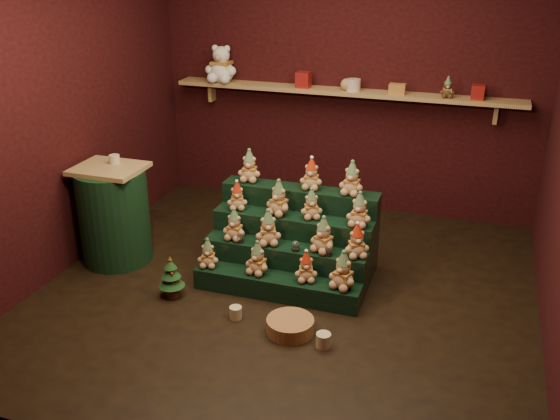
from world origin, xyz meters
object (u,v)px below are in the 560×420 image
(mug_left, at_px, (236,313))
(snow_globe_a, at_px, (240,238))
(brown_bear, at_px, (448,87))
(white_bear, at_px, (221,59))
(wicker_basket, at_px, (290,326))
(side_table, at_px, (114,215))
(riser_tier_front, at_px, (276,286))
(snow_globe_c, at_px, (329,251))
(mug_right, at_px, (323,340))
(snow_globe_b, at_px, (296,246))
(mini_christmas_tree, at_px, (171,277))

(mug_left, bearing_deg, snow_globe_a, 107.66)
(brown_bear, bearing_deg, snow_globe_a, -140.12)
(white_bear, height_order, brown_bear, white_bear)
(wicker_basket, bearing_deg, side_table, 161.20)
(riser_tier_front, relative_size, snow_globe_c, 15.89)
(mug_left, distance_m, brown_bear, 3.01)
(snow_globe_a, bearing_deg, white_bear, 116.72)
(riser_tier_front, xyz_separation_m, mug_right, (0.55, -0.56, -0.04))
(riser_tier_front, relative_size, snow_globe_a, 16.36)
(mug_right, relative_size, wicker_basket, 0.30)
(snow_globe_b, bearing_deg, riser_tier_front, -125.14)
(snow_globe_c, relative_size, mug_right, 0.81)
(riser_tier_front, bearing_deg, mug_right, -45.79)
(snow_globe_b, height_order, brown_bear, brown_bear)
(snow_globe_b, distance_m, white_bear, 2.53)
(snow_globe_c, relative_size, mug_left, 0.91)
(mini_christmas_tree, height_order, white_bear, white_bear)
(riser_tier_front, height_order, snow_globe_b, snow_globe_b)
(riser_tier_front, bearing_deg, wicker_basket, -60.23)
(mug_left, relative_size, mug_right, 0.89)
(mug_left, xyz_separation_m, white_bear, (-1.08, 2.35, 1.52))
(snow_globe_c, xyz_separation_m, mini_christmas_tree, (-1.21, -0.43, -0.23))
(white_bear, relative_size, brown_bear, 2.49)
(mini_christmas_tree, relative_size, wicker_basket, 1.02)
(side_table, height_order, mug_left, side_table)
(brown_bear, bearing_deg, snow_globe_c, -121.97)
(snow_globe_a, distance_m, white_bear, 2.30)
(side_table, bearing_deg, mini_christmas_tree, -29.15)
(riser_tier_front, height_order, mug_right, riser_tier_front)
(snow_globe_c, distance_m, mug_left, 0.89)
(riser_tier_front, distance_m, snow_globe_a, 0.52)
(snow_globe_b, relative_size, mug_right, 0.83)
(snow_globe_b, xyz_separation_m, snow_globe_c, (0.28, 0.00, -0.00))
(riser_tier_front, distance_m, snow_globe_b, 0.37)
(side_table, bearing_deg, snow_globe_a, -0.30)
(mug_right, bearing_deg, mini_christmas_tree, 167.86)
(snow_globe_b, xyz_separation_m, mini_christmas_tree, (-0.93, -0.43, -0.23))
(wicker_basket, bearing_deg, white_bear, 122.62)
(snow_globe_a, bearing_deg, riser_tier_front, -22.98)
(snow_globe_c, xyz_separation_m, mug_left, (-0.59, -0.57, -0.36))
(wicker_basket, bearing_deg, mug_right, -19.32)
(snow_globe_c, relative_size, brown_bear, 0.45)
(mug_left, xyz_separation_m, wicker_basket, (0.46, -0.05, 0.01))
(snow_globe_c, distance_m, brown_bear, 2.16)
(riser_tier_front, relative_size, brown_bear, 7.13)
(riser_tier_front, height_order, white_bear, white_bear)
(snow_globe_b, distance_m, wicker_basket, 0.73)
(mini_christmas_tree, bearing_deg, brown_bear, 49.27)
(mug_left, bearing_deg, riser_tier_front, 64.80)
(mini_christmas_tree, distance_m, wicker_basket, 1.11)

